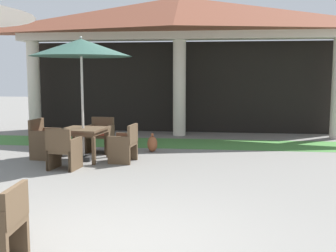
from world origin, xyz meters
TOP-DOWN VIEW (x-y plane):
  - ground_plane at (0.00, 0.00)m, footprint 60.00×60.00m
  - background_pavilion at (0.00, 8.93)m, footprint 10.85×2.60m
  - lawn_strip at (0.00, 7.21)m, footprint 12.65×1.73m
  - patio_table_mid_left at (-1.78, 4.66)m, footprint 1.01×1.01m
  - patio_umbrella_mid_left at (-1.78, 4.66)m, footprint 2.25×2.25m
  - patio_chair_mid_left_north at (-1.68, 5.63)m, footprint 0.66×0.63m
  - patio_chair_mid_left_west at (-2.75, 4.75)m, footprint 0.57×0.67m
  - patio_chair_mid_left_east at (-0.80, 4.56)m, footprint 0.57×0.66m
  - patio_chair_mid_left_south at (-1.87, 3.68)m, footprint 0.61×0.62m
  - terracotta_urn at (-0.39, 5.87)m, footprint 0.25×0.25m

SIDE VIEW (x-z plane):
  - ground_plane at x=0.00m, z-range 0.00..0.00m
  - lawn_strip at x=0.00m, z-range 0.00..0.01m
  - terracotta_urn at x=-0.39m, z-range -0.04..0.44m
  - patio_chair_mid_left_south at x=-1.87m, z-range -0.04..0.83m
  - patio_chair_mid_left_east at x=-0.80m, z-range -0.02..0.82m
  - patio_chair_mid_left_north at x=-1.68m, z-range -0.01..0.85m
  - patio_chair_mid_left_west at x=-2.75m, z-range -0.03..0.89m
  - patio_table_mid_left at x=-1.78m, z-range 0.26..1.00m
  - patio_umbrella_mid_left at x=-1.78m, z-range 1.11..3.89m
  - background_pavilion at x=0.00m, z-range 1.21..5.52m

